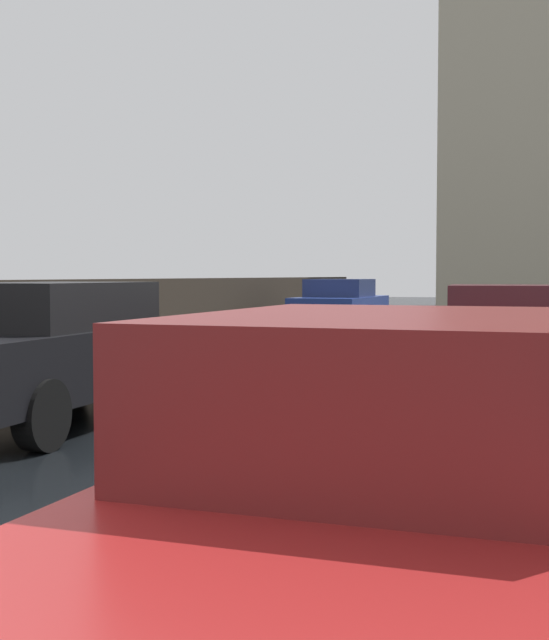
# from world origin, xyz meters

# --- Properties ---
(car_black_near_kerb) EXTENTS (1.75, 4.38, 1.51)m
(car_black_near_kerb) POSITION_xyz_m (-1.86, 5.14, 0.79)
(car_black_near_kerb) COLOR black
(car_black_near_kerb) RESTS_ON ground
(car_blue_mid_road) EXTENTS (1.98, 4.04, 1.48)m
(car_blue_mid_road) POSITION_xyz_m (-2.02, 19.50, 0.77)
(car_blue_mid_road) COLOR navy
(car_blue_mid_road) RESTS_ON ground
(car_maroon_far_ahead) EXTENTS (2.07, 4.07, 1.43)m
(car_maroon_far_ahead) POSITION_xyz_m (2.48, 11.42, 0.74)
(car_maroon_far_ahead) COLOR maroon
(car_maroon_far_ahead) RESTS_ON ground
(car_red_far_lane) EXTENTS (1.87, 4.03, 1.45)m
(car_red_far_lane) POSITION_xyz_m (2.66, 0.06, 0.74)
(car_red_far_lane) COLOR maroon
(car_red_far_lane) RESTS_ON ground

